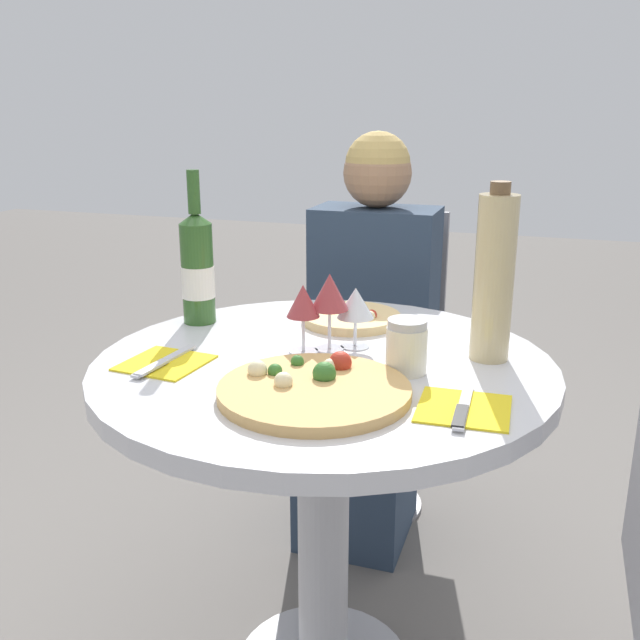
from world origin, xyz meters
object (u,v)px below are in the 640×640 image
at_px(wine_bottle, 197,268).
at_px(pizza_large, 314,388).
at_px(chair_behind_diner, 378,368).
at_px(seated_diner, 367,357).
at_px(dining_table, 323,432).
at_px(tall_carafe, 494,278).

bearing_deg(wine_bottle, pizza_large, -40.06).
distance_m(chair_behind_diner, seated_diner, 0.16).
relative_size(dining_table, wine_bottle, 2.62).
bearing_deg(dining_table, pizza_large, -77.49).
relative_size(chair_behind_diner, pizza_large, 2.77).
bearing_deg(pizza_large, chair_behind_diner, 96.89).
distance_m(pizza_large, wine_bottle, 0.52).
bearing_deg(seated_diner, tall_carafe, 125.59).
relative_size(dining_table, chair_behind_diner, 0.98).
distance_m(seated_diner, tall_carafe, 0.77).
bearing_deg(pizza_large, dining_table, 102.51).
distance_m(chair_behind_diner, tall_carafe, 0.91).
xyz_separation_m(seated_diner, pizza_large, (0.12, -0.83, 0.24)).
bearing_deg(wine_bottle, dining_table, -23.84).
height_order(dining_table, pizza_large, pizza_large).
height_order(dining_table, wine_bottle, wine_bottle).
distance_m(seated_diner, pizza_large, 0.87).
distance_m(chair_behind_diner, wine_bottle, 0.82).
relative_size(seated_diner, pizza_large, 3.49).
bearing_deg(chair_behind_diner, pizza_large, 96.89).
xyz_separation_m(pizza_large, wine_bottle, (-0.39, 0.33, 0.12)).
height_order(dining_table, tall_carafe, tall_carafe).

